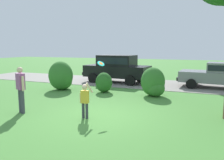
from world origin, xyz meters
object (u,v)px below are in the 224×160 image
Objects in this scene: parked_suv at (117,67)px; frisbee at (101,64)px; parked_sedan at (218,74)px; child_thrower at (85,98)px; adult_onlooker at (21,87)px.

parked_suv is 16.86× the size of frisbee.
parked_sedan is 0.94× the size of parked_suv.
parked_suv is (-6.48, -0.11, 0.23)m from parked_sedan.
parked_suv is 8.35m from child_thrower.
parked_sedan is at bearing 1.01° from parked_suv.
parked_suv reaches higher than child_thrower.
parked_suv reaches higher than parked_sedan.
parked_suv is at bearing -178.99° from parked_sedan.
child_thrower is (-4.55, -8.23, -0.13)m from parked_sedan.
child_thrower is at bearing -118.94° from parked_sedan.
frisbee is 3.12m from adult_onlooker.
child_thrower is at bearing -76.63° from parked_suv.
parked_sedan is at bearing 58.21° from frisbee.
child_thrower is 2.58m from adult_onlooker.
frisbee is (-4.43, -7.15, 1.00)m from parked_sedan.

